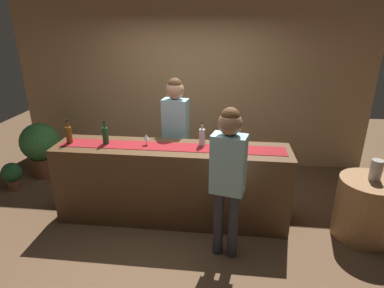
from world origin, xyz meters
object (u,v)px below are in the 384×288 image
Objects in this scene: wine_bottle_green at (105,135)px; wine_glass_mid_counter at (146,137)px; wine_bottle_amber at (69,135)px; wine_bottle_clear at (202,137)px; wine_glass_near_customer at (223,142)px; customer_sipping at (228,170)px; potted_plant_small at (12,174)px; potted_plant_tall at (41,146)px; round_side_table at (365,208)px; vase_on_side_table at (376,170)px; bartender at (176,126)px.

wine_glass_mid_counter is (0.51, 0.02, -0.01)m from wine_bottle_green.
wine_bottle_green is 1.00× the size of wine_bottle_amber.
wine_bottle_clear is 1.00× the size of wine_bottle_green.
wine_glass_near_customer is 0.09× the size of customer_sipping.
wine_glass_mid_counter is at bearing -11.22° from potted_plant_small.
customer_sipping is at bearing -65.76° from wine_bottle_clear.
potted_plant_tall is 2.10× the size of potted_plant_small.
wine_glass_mid_counter is 2.73m from round_side_table.
wine_bottle_amber is at bearing 178.93° from vase_on_side_table.
potted_plant_tall is (-2.96, 1.01, -0.58)m from wine_glass_near_customer.
customer_sipping reaches higher than wine_glass_near_customer.
customer_sipping reaches higher than wine_bottle_clear.
vase_on_side_table is at bearing -6.43° from potted_plant_small.
vase_on_side_table is at bearing -4.94° from wine_bottle_clear.
wine_bottle_clear is at bearing 174.18° from round_side_table.
bartender reaches higher than wine_bottle_green.
wine_bottle_amber is at bearing -177.58° from wine_glass_mid_counter.
wine_glass_mid_counter is 0.09× the size of customer_sipping.
wine_glass_mid_counter is at bearing 177.05° from round_side_table.
wine_glass_mid_counter is 0.08× the size of bartender.
wine_bottle_green reaches higher than wine_glass_near_customer.
wine_bottle_green is 2.10× the size of wine_glass_near_customer.
potted_plant_tall is (-2.02, 0.95, -0.58)m from wine_glass_mid_counter.
round_side_table is at bearing 172.22° from bartender.
wine_glass_mid_counter is at bearing -25.13° from potted_plant_tall.
customer_sipping is (0.06, -0.59, -0.07)m from wine_glass_near_customer.
round_side_table is at bearing -2.48° from wine_glass_near_customer.
vase_on_side_table is at bearing 39.54° from round_side_table.
customer_sipping is 3.51m from potted_plant_small.
wine_bottle_green is 0.34× the size of potted_plant_tall.
potted_plant_small is at bearing -113.16° from potted_plant_tall.
wine_bottle_green is 0.71× the size of potted_plant_small.
vase_on_side_table is at bearing 173.04° from bartender.
vase_on_side_table is (3.17, -0.09, -0.25)m from wine_bottle_green.
wine_bottle_green is 1.89m from potted_plant_tall.
wine_bottle_amber is at bearing -176.37° from wine_bottle_clear.
wine_bottle_clear is 2.90m from potted_plant_tall.
wine_bottle_clear reaches higher than wine_glass_mid_counter.
vase_on_side_table is (2.66, -0.11, -0.25)m from wine_glass_mid_counter.
wine_bottle_amber is at bearing 179.35° from wine_glass_near_customer.
bartender is at bearing 164.52° from vase_on_side_table.
vase_on_side_table is (0.03, 0.03, 0.49)m from round_side_table.
bartender is at bearing 25.60° from wine_bottle_amber.
wine_glass_mid_counter is (0.97, 0.04, -0.01)m from wine_bottle_amber.
wine_bottle_green is 1.26× the size of vase_on_side_table.
wine_bottle_amber is 2.10× the size of wine_glass_near_customer.
potted_plant_small is at bearing 165.06° from wine_bottle_green.
customer_sipping is 1.76m from vase_on_side_table.
wine_glass_near_customer is 3.18m from potted_plant_tall.
wine_bottle_clear is 1.00× the size of wine_bottle_amber.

